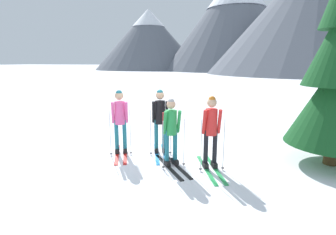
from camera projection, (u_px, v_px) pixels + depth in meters
ground_plane at (162, 158)px, 6.99m from camera, size 400.00×400.00×0.00m
skier_in_pink at (120, 118)px, 7.20m from camera, size 0.96×1.60×1.79m
skier_in_black at (160, 118)px, 7.21m from camera, size 0.89×1.65×1.80m
skier_in_green at (171, 128)px, 6.35m from camera, size 1.28×1.52×1.68m
skier_in_red at (211, 129)px, 6.16m from camera, size 0.95×1.72×1.76m
mountain_ridge_distant at (241, 21)px, 67.73m from camera, size 83.31×60.04×27.71m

